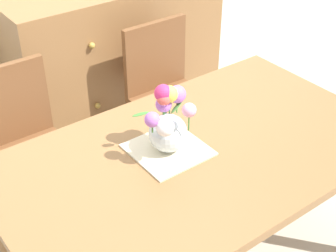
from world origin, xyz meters
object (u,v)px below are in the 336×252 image
at_px(flower_vase, 168,122).
at_px(dining_table, 197,168).
at_px(dresser, 118,61).
at_px(chair_left, 22,142).
at_px(chair_right, 166,88).

bearing_deg(flower_vase, dining_table, -37.39).
relative_size(dining_table, dresser, 1.17).
bearing_deg(dresser, chair_left, -149.88).
bearing_deg(chair_right, dresser, -87.84).
height_order(dining_table, dresser, dresser).
xyz_separation_m(dining_table, chair_left, (-0.45, 0.82, -0.15)).
xyz_separation_m(dining_table, flower_vase, (-0.10, 0.07, 0.23)).
height_order(chair_left, dresser, dresser).
bearing_deg(chair_left, chair_right, -180.00).
relative_size(chair_left, dresser, 0.64).
distance_m(chair_left, dresser, 1.02).
xyz_separation_m(dining_table, chair_right, (0.45, 0.82, -0.15)).
bearing_deg(flower_vase, chair_right, 53.82).
bearing_deg(chair_right, chair_left, 0.00).
height_order(dining_table, chair_left, chair_left).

